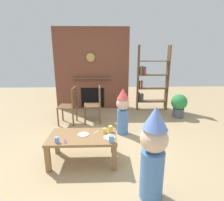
% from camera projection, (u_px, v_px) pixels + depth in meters
% --- Properties ---
extents(ground_plane, '(12.00, 12.00, 0.00)m').
position_uv_depth(ground_plane, '(104.00, 150.00, 3.24)').
color(ground_plane, tan).
extents(brick_fireplace_feature, '(2.20, 0.28, 2.40)m').
position_uv_depth(brick_fireplace_feature, '(92.00, 70.00, 5.43)').
color(brick_fireplace_feature, brown).
rests_on(brick_fireplace_feature, ground_plane).
extents(bookshelf, '(0.90, 0.28, 1.90)m').
position_uv_depth(bookshelf, '(150.00, 81.00, 5.37)').
color(bookshelf, brown).
rests_on(bookshelf, ground_plane).
extents(coffee_table, '(1.06, 0.60, 0.44)m').
position_uv_depth(coffee_table, '(83.00, 140.00, 2.85)').
color(coffee_table, olive).
rests_on(coffee_table, ground_plane).
extents(paper_cup_near_left, '(0.06, 0.06, 0.09)m').
position_uv_depth(paper_cup_near_left, '(105.00, 131.00, 2.90)').
color(paper_cup_near_left, '#F2CC4C').
rests_on(paper_cup_near_left, coffee_table).
extents(paper_cup_near_right, '(0.07, 0.07, 0.10)m').
position_uv_depth(paper_cup_near_right, '(110.00, 129.00, 2.95)').
color(paper_cup_near_right, '#F2CC4C').
rests_on(paper_cup_near_right, coffee_table).
extents(paper_cup_center, '(0.08, 0.08, 0.11)m').
position_uv_depth(paper_cup_center, '(111.00, 139.00, 2.60)').
color(paper_cup_center, '#669EE0').
rests_on(paper_cup_center, coffee_table).
extents(paper_cup_far_left, '(0.06, 0.06, 0.09)m').
position_uv_depth(paper_cup_far_left, '(57.00, 140.00, 2.61)').
color(paper_cup_far_left, '#669EE0').
rests_on(paper_cup_far_left, coffee_table).
extents(paper_plate_front, '(0.18, 0.18, 0.01)m').
position_uv_depth(paper_plate_front, '(83.00, 134.00, 2.86)').
color(paper_plate_front, white).
rests_on(paper_plate_front, coffee_table).
extents(paper_plate_rear, '(0.18, 0.18, 0.01)m').
position_uv_depth(paper_plate_rear, '(109.00, 137.00, 2.76)').
color(paper_plate_rear, white).
rests_on(paper_plate_rear, coffee_table).
extents(birthday_cake_slice, '(0.10, 0.10, 0.06)m').
position_uv_depth(birthday_cake_slice, '(65.00, 141.00, 2.60)').
color(birthday_cake_slice, pink).
rests_on(birthday_cake_slice, coffee_table).
extents(table_fork, '(0.08, 0.14, 0.01)m').
position_uv_depth(table_fork, '(96.00, 132.00, 2.93)').
color(table_fork, silver).
rests_on(table_fork, coffee_table).
extents(child_with_cone_hat, '(0.32, 0.32, 1.15)m').
position_uv_depth(child_with_cone_hat, '(153.00, 152.00, 2.06)').
color(child_with_cone_hat, '#4C7FC6').
rests_on(child_with_cone_hat, ground_plane).
extents(child_in_pink, '(0.28, 0.28, 0.99)m').
position_uv_depth(child_in_pink, '(123.00, 110.00, 3.79)').
color(child_in_pink, '#4C7FC6').
rests_on(child_in_pink, ground_plane).
extents(dining_chair_left, '(0.43, 0.43, 0.90)m').
position_uv_depth(dining_chair_left, '(71.00, 103.00, 4.34)').
color(dining_chair_left, brown).
rests_on(dining_chair_left, ground_plane).
extents(dining_chair_middle, '(0.43, 0.43, 0.90)m').
position_uv_depth(dining_chair_middle, '(96.00, 102.00, 4.45)').
color(dining_chair_middle, brown).
rests_on(dining_chair_middle, ground_plane).
extents(potted_plant_tall, '(0.42, 0.42, 0.63)m').
position_uv_depth(potted_plant_tall, '(179.00, 104.00, 4.81)').
color(potted_plant_tall, '#4C5660').
rests_on(potted_plant_tall, ground_plane).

